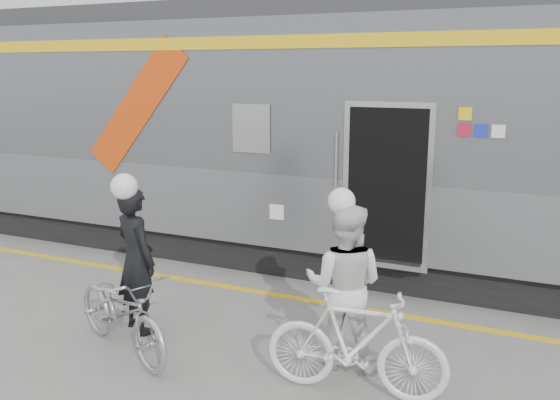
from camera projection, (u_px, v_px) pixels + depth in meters
The scene contains 9 objects.
ground at pixel (233, 372), 6.17m from camera, with size 90.00×90.00×0.00m, color slate.
train at pixel (281, 132), 9.98m from camera, with size 24.00×3.17×4.10m.
safety_strip at pixel (308, 300), 8.08m from camera, with size 24.00×0.12×0.01m, color yellow.
man at pixel (136, 260), 6.99m from camera, with size 0.64×0.42×1.77m, color black.
bicycle_left at pixel (122, 311), 6.51m from camera, with size 0.65×1.85×0.97m, color #A3A6AB.
woman at pixel (344, 286), 6.18m from camera, with size 0.85×0.67×1.76m, color silver.
bicycle_right at pixel (356, 343), 5.64m from camera, with size 0.50×1.77×1.07m, color silver.
helmet_man at pixel (131, 173), 6.77m from camera, with size 0.31×0.31×0.31m, color white.
helmet_woman at pixel (347, 190), 5.96m from camera, with size 0.28×0.28×0.28m, color white.
Camera 1 is at (2.74, -4.94, 3.09)m, focal length 38.00 mm.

